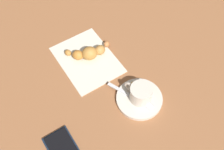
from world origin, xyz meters
TOP-DOWN VIEW (x-y plane):
  - ground_plane at (0.00, 0.00)m, footprint 1.80×1.80m
  - saucer at (0.10, -0.01)m, footprint 0.12×0.12m
  - espresso_cup at (0.10, -0.01)m, footprint 0.08×0.06m
  - teaspoon at (0.10, -0.02)m, footprint 0.14×0.03m
  - sugar_packet at (0.08, 0.02)m, footprint 0.06×0.04m
  - napkin at (-0.10, 0.00)m, footprint 0.23×0.20m
  - croissant at (-0.10, 0.01)m, footprint 0.10×0.12m

SIDE VIEW (x-z plane):
  - ground_plane at x=0.00m, z-range 0.00..0.00m
  - napkin at x=-0.10m, z-range 0.00..0.00m
  - saucer at x=0.10m, z-range 0.00..0.01m
  - teaspoon at x=0.10m, z-range 0.01..0.02m
  - sugar_packet at x=0.08m, z-range 0.01..0.02m
  - croissant at x=-0.10m, z-range 0.00..0.04m
  - espresso_cup at x=0.10m, z-range 0.01..0.06m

